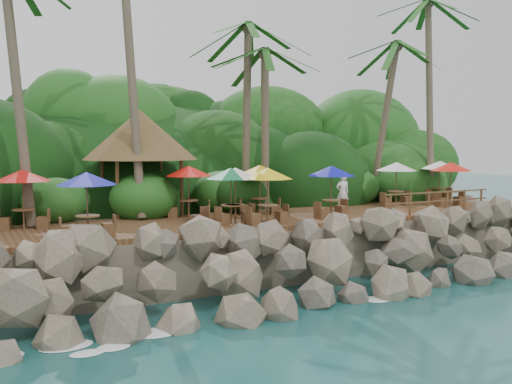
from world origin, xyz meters
TOP-DOWN VIEW (x-y plane):
  - ground at (0.00, 0.00)m, footprint 140.00×140.00m
  - land_base at (0.00, 16.00)m, footprint 32.00×25.20m
  - jungle_hill at (0.00, 23.50)m, footprint 44.80×28.00m
  - seawall at (0.00, 2.00)m, footprint 29.00×4.00m
  - terrace at (0.00, 6.00)m, footprint 26.00×5.00m
  - jungle_foliage at (0.00, 15.00)m, footprint 44.00×16.00m
  - foam_line at (0.00, 0.30)m, footprint 25.20×0.80m
  - palapa at (-3.72, 9.97)m, footprint 5.11×5.11m
  - dining_clusters at (0.08, 5.85)m, footprint 25.61×5.21m
  - railing at (7.93, 3.65)m, footprint 6.10×0.10m
  - waiter at (4.59, 6.20)m, footprint 0.70×0.53m

SIDE VIEW (x-z plane):
  - ground at x=0.00m, z-range 0.00..0.00m
  - jungle_hill at x=0.00m, z-range -7.70..7.70m
  - jungle_foliage at x=0.00m, z-range -6.00..6.00m
  - foam_line at x=0.00m, z-range 0.00..0.06m
  - land_base at x=0.00m, z-range 0.00..2.10m
  - seawall at x=0.00m, z-range 0.00..2.30m
  - terrace at x=0.00m, z-range 2.10..2.30m
  - railing at x=7.93m, z-range 2.41..3.41m
  - waiter at x=4.59m, z-range 2.30..4.03m
  - dining_clusters at x=0.08m, z-range 3.02..5.20m
  - palapa at x=-3.72m, z-range 3.49..8.09m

